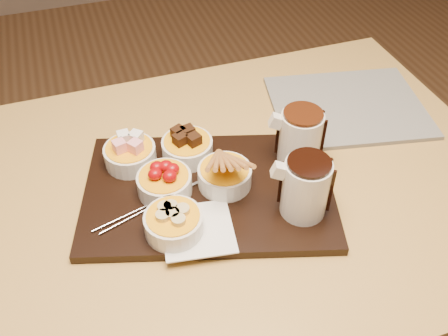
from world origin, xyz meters
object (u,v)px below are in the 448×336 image
object	(u,v)px
bowl_strawberries	(165,184)
pitcher_milk_chocolate	(300,139)
dining_table	(207,221)
pitcher_dark_chocolate	(305,188)
serving_board	(209,191)
newspaper	(347,107)

from	to	relation	value
bowl_strawberries	pitcher_milk_chocolate	size ratio (longest dim) A/B	0.91
dining_table	pitcher_dark_chocolate	world-z (taller)	pitcher_dark_chocolate
dining_table	pitcher_dark_chocolate	size ratio (longest dim) A/B	10.87
serving_board	pitcher_milk_chocolate	size ratio (longest dim) A/B	4.17
pitcher_dark_chocolate	serving_board	bearing A→B (deg)	160.02
dining_table	pitcher_milk_chocolate	distance (m)	0.26
pitcher_dark_chocolate	pitcher_milk_chocolate	world-z (taller)	same
bowl_strawberries	newspaper	size ratio (longest dim) A/B	0.30
dining_table	serving_board	distance (m)	0.11
bowl_strawberries	pitcher_milk_chocolate	bearing A→B (deg)	-0.22
newspaper	pitcher_dark_chocolate	bearing A→B (deg)	-121.17
pitcher_milk_chocolate	dining_table	bearing A→B (deg)	-164.21
pitcher_dark_chocolate	newspaper	world-z (taller)	pitcher_dark_chocolate
dining_table	pitcher_milk_chocolate	world-z (taller)	pitcher_milk_chocolate
serving_board	pitcher_milk_chocolate	bearing A→B (deg)	21.80
pitcher_milk_chocolate	pitcher_dark_chocolate	bearing A→B (deg)	-94.40
bowl_strawberries	pitcher_milk_chocolate	distance (m)	0.27
serving_board	pitcher_dark_chocolate	world-z (taller)	pitcher_dark_chocolate
dining_table	bowl_strawberries	xyz separation A→B (m)	(-0.08, -0.00, 0.14)
serving_board	pitcher_dark_chocolate	distance (m)	0.19
bowl_strawberries	dining_table	bearing A→B (deg)	1.23
dining_table	bowl_strawberries	world-z (taller)	bowl_strawberries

